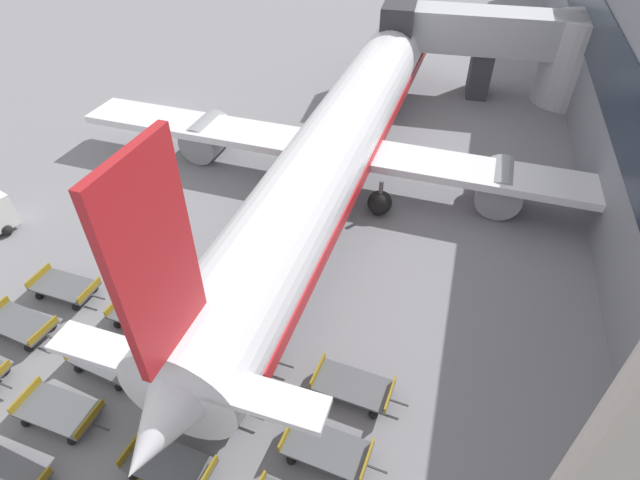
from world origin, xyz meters
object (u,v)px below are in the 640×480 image
(baggage_dolly_row_mid_b_col_c, at_px, (212,400))
(baggage_dolly_row_far_col_c, at_px, (244,351))
(baggage_dolly_row_mid_b_col_b, at_px, (108,360))
(airplane, at_px, (346,130))
(baggage_dolly_row_mid_a_col_c, at_px, (169,465))
(baggage_dolly_row_mid_b_col_a, at_px, (20,324))
(baggage_dolly_row_mid_a_col_b, at_px, (59,411))
(baggage_dolly_row_mid_b_col_d, at_px, (326,449))
(baggage_dolly_row_near_col_b, at_px, (3,477))
(baggage_dolly_row_far_col_b, at_px, (145,316))
(baggage_dolly_row_far_col_a, at_px, (65,287))
(baggage_dolly_row_far_col_d, at_px, (353,386))

(baggage_dolly_row_mid_b_col_c, xyz_separation_m, baggage_dolly_row_far_col_c, (0.30, 2.42, 0.00))
(baggage_dolly_row_mid_b_col_b, xyz_separation_m, baggage_dolly_row_far_col_c, (5.06, 1.98, 0.00))
(airplane, xyz_separation_m, baggage_dolly_row_far_col_c, (-0.44, -15.00, -2.52))
(baggage_dolly_row_mid_a_col_c, distance_m, baggage_dolly_row_mid_b_col_a, 9.95)
(airplane, relative_size, baggage_dolly_row_far_col_c, 11.85)
(baggage_dolly_row_mid_a_col_b, distance_m, baggage_dolly_row_mid_b_col_d, 9.90)
(baggage_dolly_row_near_col_b, bearing_deg, baggage_dolly_row_mid_b_col_c, 40.64)
(airplane, bearing_deg, baggage_dolly_row_near_col_b, -105.43)
(baggage_dolly_row_mid_b_col_c, bearing_deg, baggage_dolly_row_mid_a_col_b, -158.68)
(baggage_dolly_row_mid_b_col_a, relative_size, baggage_dolly_row_far_col_b, 1.00)
(baggage_dolly_row_mid_a_col_c, distance_m, baggage_dolly_row_far_col_c, 5.12)
(baggage_dolly_row_far_col_a, bearing_deg, baggage_dolly_row_mid_b_col_d, -16.50)
(baggage_dolly_row_far_col_a, relative_size, baggage_dolly_row_far_col_d, 0.99)
(baggage_dolly_row_near_col_b, xyz_separation_m, baggage_dolly_row_far_col_d, (10.27, 6.63, 0.00))
(baggage_dolly_row_mid_b_col_a, bearing_deg, baggage_dolly_row_mid_b_col_d, -6.59)
(airplane, relative_size, baggage_dolly_row_mid_b_col_c, 11.83)
(baggage_dolly_row_near_col_b, distance_m, baggage_dolly_row_far_col_c, 8.99)
(baggage_dolly_row_far_col_a, relative_size, baggage_dolly_row_far_col_b, 1.00)
(baggage_dolly_row_near_col_b, xyz_separation_m, baggage_dolly_row_far_col_c, (5.64, 7.00, 0.00))
(baggage_dolly_row_mid_a_col_c, xyz_separation_m, baggage_dolly_row_mid_b_col_d, (4.91, 2.03, 0.00))
(baggage_dolly_row_mid_a_col_c, relative_size, baggage_dolly_row_mid_b_col_b, 1.00)
(baggage_dolly_row_mid_a_col_b, relative_size, baggage_dolly_row_mid_b_col_b, 0.99)
(baggage_dolly_row_mid_a_col_c, relative_size, baggage_dolly_row_far_col_b, 1.00)
(airplane, distance_m, baggage_dolly_row_mid_a_col_b, 20.46)
(baggage_dolly_row_mid_a_col_c, relative_size, baggage_dolly_row_mid_b_col_a, 1.00)
(baggage_dolly_row_mid_b_col_d, xyz_separation_m, baggage_dolly_row_far_col_a, (-13.79, 4.08, 0.00))
(baggage_dolly_row_near_col_b, relative_size, baggage_dolly_row_mid_b_col_a, 1.00)
(baggage_dolly_row_near_col_b, xyz_separation_m, baggage_dolly_row_mid_b_col_c, (5.34, 4.58, 0.00))
(baggage_dolly_row_near_col_b, distance_m, baggage_dolly_row_far_col_b, 7.57)
(baggage_dolly_row_mid_b_col_a, distance_m, baggage_dolly_row_far_col_d, 14.49)
(baggage_dolly_row_mid_a_col_b, distance_m, baggage_dolly_row_mid_b_col_a, 5.30)
(baggage_dolly_row_far_col_b, distance_m, baggage_dolly_row_far_col_c, 4.95)
(baggage_dolly_row_mid_b_col_d, bearing_deg, baggage_dolly_row_mid_a_col_b, -171.99)
(airplane, xyz_separation_m, baggage_dolly_row_far_col_b, (-5.36, -14.47, -2.52))
(baggage_dolly_row_mid_a_col_b, xyz_separation_m, baggage_dolly_row_far_col_a, (-3.98, 5.46, 0.00))
(baggage_dolly_row_mid_b_col_b, distance_m, baggage_dolly_row_mid_b_col_c, 4.79)
(baggage_dolly_row_near_col_b, distance_m, baggage_dolly_row_mid_b_col_b, 5.06)
(baggage_dolly_row_mid_b_col_b, distance_m, baggage_dolly_row_far_col_c, 5.44)
(baggage_dolly_row_mid_b_col_d, xyz_separation_m, baggage_dolly_row_far_col_d, (0.29, 2.68, 0.00))
(baggage_dolly_row_mid_b_col_b, xyz_separation_m, baggage_dolly_row_mid_b_col_c, (4.77, -0.44, 0.00))
(baggage_dolly_row_mid_b_col_c, bearing_deg, baggage_dolly_row_mid_b_col_d, -7.78)
(airplane, height_order, baggage_dolly_row_mid_a_col_c, airplane)
(baggage_dolly_row_far_col_c, bearing_deg, baggage_dolly_row_mid_b_col_a, -171.79)
(baggage_dolly_row_mid_b_col_c, bearing_deg, baggage_dolly_row_far_col_d, 22.53)
(airplane, relative_size, baggage_dolly_row_mid_a_col_b, 11.88)
(baggage_dolly_row_mid_a_col_c, distance_m, baggage_dolly_row_far_col_b, 7.11)
(baggage_dolly_row_mid_b_col_c, bearing_deg, baggage_dolly_row_mid_b_col_b, 174.70)
(airplane, xyz_separation_m, baggage_dolly_row_mid_b_col_a, (-10.25, -16.42, -2.52))
(baggage_dolly_row_mid_b_col_b, relative_size, baggage_dolly_row_far_col_a, 1.01)
(baggage_dolly_row_mid_b_col_a, xyz_separation_m, baggage_dolly_row_mid_b_col_c, (9.52, -1.00, 0.00))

